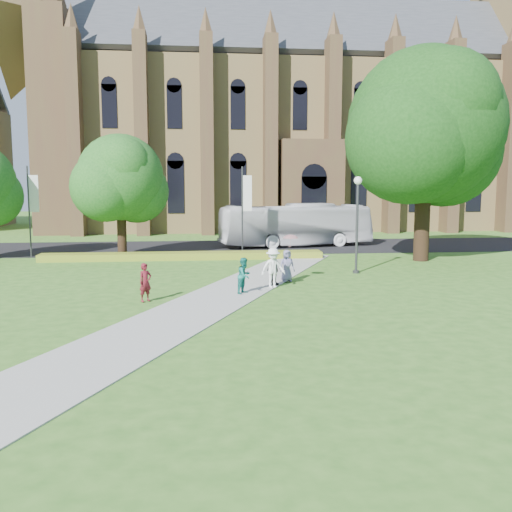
{
  "coord_description": "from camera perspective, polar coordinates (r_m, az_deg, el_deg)",
  "views": [
    {
      "loc": [
        -1.22,
        -23.49,
        4.88
      ],
      "look_at": [
        1.52,
        1.96,
        1.6
      ],
      "focal_mm": 40.0,
      "sensor_mm": 36.0,
      "label": 1
    }
  ],
  "objects": [
    {
      "name": "ground",
      "position": [
        24.02,
        -3.1,
        -4.43
      ],
      "size": [
        160.0,
        160.0,
        0.0
      ],
      "primitive_type": "plane",
      "color": "#33691F",
      "rests_on": "ground"
    },
    {
      "name": "streetlamp",
      "position": [
        31.27,
        10.09,
        4.28
      ],
      "size": [
        0.44,
        0.44,
        5.24
      ],
      "color": "#38383D",
      "rests_on": "ground"
    },
    {
      "name": "large_tree",
      "position": [
        37.47,
        16.59,
        12.34
      ],
      "size": [
        9.6,
        9.6,
        13.2
      ],
      "color": "#332114",
      "rests_on": "ground"
    },
    {
      "name": "pedestrian_3",
      "position": [
        27.19,
        1.82,
        -1.32
      ],
      "size": [
        0.93,
        0.86,
        1.53
      ],
      "primitive_type": "imported",
      "rotation": [
        0.0,
        0.0,
        0.69
      ],
      "color": "black",
      "rests_on": "footpath"
    },
    {
      "name": "banner_pole_1",
      "position": [
        40.16,
        -21.6,
        4.66
      ],
      "size": [
        0.7,
        0.1,
        6.0
      ],
      "color": "#38383D",
      "rests_on": "ground"
    },
    {
      "name": "parasol",
      "position": [
        28.23,
        3.46,
        1.31
      ],
      "size": [
        0.93,
        0.93,
        0.66
      ],
      "primitive_type": "imported",
      "rotation": [
        0.0,
        0.0,
        0.29
      ],
      "color": "#F2ABC6",
      "rests_on": "pedestrian_4"
    },
    {
      "name": "pedestrian_4",
      "position": [
        28.24,
        3.11,
        -0.96
      ],
      "size": [
        0.86,
        0.66,
        1.57
      ],
      "primitive_type": "imported",
      "rotation": [
        0.0,
        0.0,
        0.23
      ],
      "color": "slate",
      "rests_on": "footpath"
    },
    {
      "name": "pedestrian_1",
      "position": [
        25.13,
        -1.17,
        -1.96
      ],
      "size": [
        0.94,
        0.98,
        1.59
      ],
      "primitive_type": "imported",
      "rotation": [
        0.0,
        0.0,
        0.93
      ],
      "color": "#177367",
      "rests_on": "footpath"
    },
    {
      "name": "footpath",
      "position": [
        25.0,
        -3.23,
        -3.92
      ],
      "size": [
        15.58,
        28.54,
        0.04
      ],
      "primitive_type": "cube",
      "rotation": [
        0.0,
        0.0,
        -0.44
      ],
      "color": "#B2B2A8",
      "rests_on": "ground"
    },
    {
      "name": "tour_coach",
      "position": [
        44.18,
        4.0,
        3.12
      ],
      "size": [
        12.18,
        4.85,
        3.31
      ],
      "primitive_type": "imported",
      "rotation": [
        0.0,
        0.0,
        1.75
      ],
      "color": "silver",
      "rests_on": "road"
    },
    {
      "name": "cathedral",
      "position": [
        64.72,
        4.03,
        14.47
      ],
      "size": [
        52.6,
        18.25,
        28.0
      ],
      "color": "brown",
      "rests_on": "ground"
    },
    {
      "name": "pedestrian_0",
      "position": [
        23.87,
        -11.01,
        -2.59
      ],
      "size": [
        0.69,
        0.66,
        1.59
      ],
      "primitive_type": "imported",
      "rotation": [
        0.0,
        0.0,
        0.68
      ],
      "color": "maroon",
      "rests_on": "footpath"
    },
    {
      "name": "pedestrian_2",
      "position": [
        26.56,
        1.72,
        -1.18
      ],
      "size": [
        1.34,
        0.99,
        1.85
      ],
      "primitive_type": "imported",
      "rotation": [
        0.0,
        0.0,
        0.28
      ],
      "color": "white",
      "rests_on": "footpath"
    },
    {
      "name": "street_tree_1",
      "position": [
        38.29,
        -13.42,
        7.61
      ],
      "size": [
        5.6,
        5.6,
        8.05
      ],
      "color": "#332114",
      "rests_on": "ground"
    },
    {
      "name": "banner_pole_0",
      "position": [
        38.86,
        -1.21,
        5.1
      ],
      "size": [
        0.7,
        0.1,
        6.0
      ],
      "color": "#38383D",
      "rests_on": "ground"
    },
    {
      "name": "road",
      "position": [
        43.78,
        -4.5,
        0.89
      ],
      "size": [
        160.0,
        10.0,
        0.02
      ],
      "primitive_type": "cube",
      "color": "black",
      "rests_on": "ground"
    },
    {
      "name": "flower_hedge",
      "position": [
        37.0,
        -7.29,
        0.01
      ],
      "size": [
        18.0,
        1.4,
        0.45
      ],
      "primitive_type": "cube",
      "color": "gold",
      "rests_on": "ground"
    }
  ]
}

